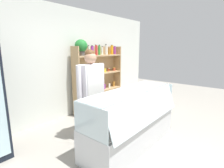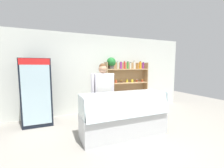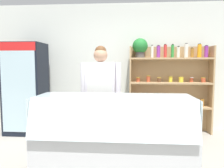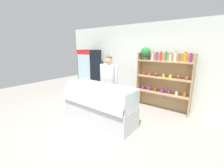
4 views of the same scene
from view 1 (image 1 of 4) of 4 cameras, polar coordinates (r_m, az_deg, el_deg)
The scene contains 5 objects.
ground_plane at distance 3.45m, azimuth 9.74°, elevation -18.45°, with size 12.00×12.00×0.00m, color gray.
back_wall at distance 4.51m, azimuth -14.82°, elevation 6.54°, with size 6.80×0.10×2.70m, color silver.
shelving_unit at distance 4.84m, azimuth -5.45°, elevation 4.47°, with size 1.66×0.31×1.93m.
deli_display_case at distance 3.24m, azimuth 6.31°, elevation -14.21°, with size 2.01×0.74×1.01m.
shop_clerk at distance 3.27m, azimuth -6.79°, elevation -0.93°, with size 0.66×0.25×1.70m.
Camera 1 is at (-2.62, -1.45, 1.72)m, focal length 28.00 mm.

